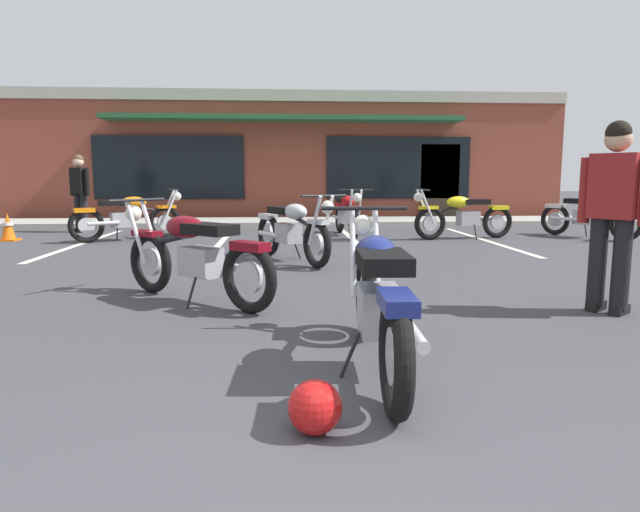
{
  "coord_description": "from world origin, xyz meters",
  "views": [
    {
      "loc": [
        -0.14,
        -1.41,
        1.2
      ],
      "look_at": [
        0.18,
        3.12,
        0.55
      ],
      "focal_mm": 31.12,
      "sensor_mm": 36.0,
      "label": 1
    }
  ],
  "objects": [
    {
      "name": "motorcycle_foreground_classic",
      "position": [
        0.46,
        1.94,
        0.46
      ],
      "size": [
        0.66,
        2.11,
        0.98
      ],
      "color": "black",
      "rests_on": "ground_plane"
    },
    {
      "name": "motorcycle_blue_standard",
      "position": [
        1.19,
        9.76,
        0.46
      ],
      "size": [
        0.66,
        2.11,
        0.98
      ],
      "color": "black",
      "rests_on": "ground_plane"
    },
    {
      "name": "motorcycle_cream_vintage",
      "position": [
        0.01,
        6.43,
        0.46
      ],
      "size": [
        1.23,
        1.93,
        0.98
      ],
      "color": "black",
      "rests_on": "ground_plane"
    },
    {
      "name": "motorcycle_red_sportbike",
      "position": [
        3.4,
        9.11,
        0.46
      ],
      "size": [
        2.1,
        0.78,
        0.98
      ],
      "color": "black",
      "rests_on": "ground_plane"
    },
    {
      "name": "traffic_cone",
      "position": [
        -5.29,
        9.41,
        0.26
      ],
      "size": [
        0.34,
        0.34,
        0.53
      ],
      "color": "orange",
      "rests_on": "ground_plane"
    },
    {
      "name": "painted_stall_lines",
      "position": [
        -0.0,
        8.85,
        0.0
      ],
      "size": [
        7.61,
        4.8,
        0.01
      ],
      "color": "silver",
      "rests_on": "ground_plane"
    },
    {
      "name": "person_in_shorts_foreground",
      "position": [
        2.74,
        3.21,
        0.95
      ],
      "size": [
        0.45,
        0.54,
        1.68
      ],
      "color": "black",
      "rests_on": "ground_plane"
    },
    {
      "name": "helmet_on_pavement",
      "position": [
        0.01,
        1.06,
        0.13
      ],
      "size": [
        0.26,
        0.26,
        0.26
      ],
      "color": "#B71414",
      "rests_on": "ground_plane"
    },
    {
      "name": "sidewalk_kerb",
      "position": [
        0.0,
        12.45,
        0.07
      ],
      "size": [
        22.0,
        1.8,
        0.14
      ],
      "primitive_type": "cube",
      "color": "#A8A59E",
      "rests_on": "ground_plane"
    },
    {
      "name": "motorcycle_green_cafe_racer",
      "position": [
        -0.98,
        3.92,
        0.46
      ],
      "size": [
        1.71,
        1.59,
        0.98
      ],
      "color": "black",
      "rests_on": "ground_plane"
    },
    {
      "name": "motorcycle_black_cruiser",
      "position": [
        -3.02,
        9.29,
        0.46
      ],
      "size": [
        1.92,
        1.26,
        0.98
      ],
      "color": "black",
      "rests_on": "ground_plane"
    },
    {
      "name": "ground_plane",
      "position": [
        0.0,
        4.01,
        0.0
      ],
      "size": [
        80.0,
        80.0,
        0.0
      ],
      "primitive_type": "plane",
      "color": "#3D3D42"
    },
    {
      "name": "person_in_black_shirt",
      "position": [
        -4.48,
        11.02,
        0.95
      ],
      "size": [
        0.55,
        0.43,
        1.68
      ],
      "color": "black",
      "rests_on": "ground_plane"
    },
    {
      "name": "brick_storefront_building",
      "position": [
        0.0,
        16.57,
        1.77
      ],
      "size": [
        15.73,
        5.99,
        3.53
      ],
      "color": "brown",
      "rests_on": "ground_plane"
    },
    {
      "name": "motorcycle_orange_scrambler",
      "position": [
        5.95,
        9.11,
        0.46
      ],
      "size": [
        1.35,
        1.87,
        0.98
      ],
      "color": "black",
      "rests_on": "ground_plane"
    }
  ]
}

